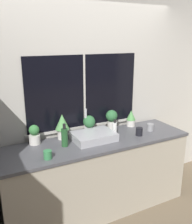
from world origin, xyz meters
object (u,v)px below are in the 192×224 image
sink (94,136)px  potted_plant_right (112,118)px  bottle_tall (65,137)px  soap_bottle (115,128)px  mug_grey (150,127)px  potted_plant_far_right (131,118)px  potted_plant_left (62,125)px  mug_black (139,132)px  potted_plant_center (89,124)px  potted_plant_far_left (34,135)px  mug_green (48,155)px

sink → potted_plant_right: (0.37, 0.20, 0.11)m
potted_plant_right → bottle_tall: potted_plant_right is taller
soap_bottle → mug_grey: (0.49, -0.08, -0.04)m
potted_plant_far_right → mug_grey: potted_plant_far_right is taller
potted_plant_far_right → bottle_tall: 1.06m
potted_plant_left → bottle_tall: size_ratio=1.16×
mug_black → mug_grey: 0.24m
potted_plant_center → potted_plant_right: 0.32m
potted_plant_far_right → bottle_tall: bottle_tall is taller
potted_plant_center → bottle_tall: (-0.41, -0.22, -0.02)m
potted_plant_center → potted_plant_far_right: 0.63m
potted_plant_left → soap_bottle: size_ratio=1.49×
mug_black → soap_bottle: bearing=149.9°
potted_plant_left → bottle_tall: 0.23m
potted_plant_center → potted_plant_right: bearing=0.0°
potted_plant_far_left → mug_green: size_ratio=2.59×
soap_bottle → mug_green: bearing=-165.3°
soap_bottle → mug_black: size_ratio=2.02×
potted_plant_left → mug_green: (-0.31, -0.43, -0.13)m
sink → potted_plant_right: sink is taller
soap_bottle → bottle_tall: (-0.66, -0.03, 0.02)m
sink → bottle_tall: (-0.36, -0.01, 0.06)m
potted_plant_right → potted_plant_center: bearing=180.0°
potted_plant_far_left → mug_grey: potted_plant_far_left is taller
bottle_tall → potted_plant_far_left: bearing=142.3°
mug_green → mug_grey: bearing=6.4°
sink → potted_plant_right: 0.43m
potted_plant_far_left → potted_plant_center: 0.69m
potted_plant_right → mug_black: bearing=-59.5°
mug_black → potted_plant_center: bearing=147.2°
mug_grey → potted_plant_center: bearing=160.4°
potted_plant_right → mug_grey: (0.43, -0.27, -0.11)m
soap_bottle → mug_grey: soap_bottle is taller
potted_plant_left → mug_black: size_ratio=3.02×
potted_plant_center → mug_grey: bearing=-19.6°
sink → mug_black: size_ratio=4.85×
soap_bottle → mug_grey: bearing=-9.7°
potted_plant_left → potted_plant_center: size_ratio=1.28×
mug_black → mug_grey: size_ratio=1.09×
potted_plant_far_right → bottle_tall: bearing=-168.2°
soap_bottle → sink: bearing=-176.2°
potted_plant_far_left → sink: bearing=-17.6°
potted_plant_center → potted_plant_far_right: size_ratio=1.06×
potted_plant_far_left → potted_plant_far_right: bearing=-0.0°
potted_plant_left → potted_plant_far_right: (0.98, 0.00, -0.06)m
mug_green → potted_plant_far_left: bearing=92.9°
potted_plant_center → potted_plant_right: potted_plant_right is taller
bottle_tall → mug_black: bearing=-7.3°
potted_plant_far_right → mug_black: bearing=-108.1°
potted_plant_left → mug_grey: (1.10, -0.27, -0.13)m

